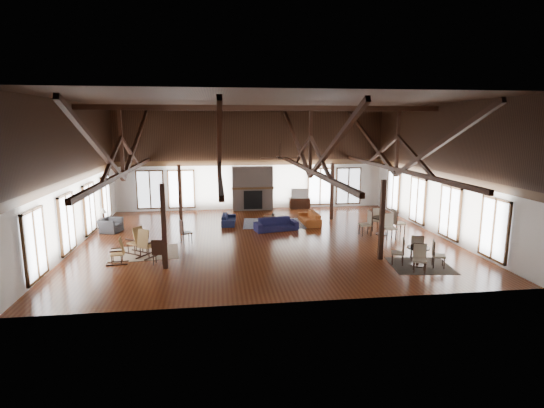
{
  "coord_description": "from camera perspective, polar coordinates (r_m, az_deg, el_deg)",
  "views": [
    {
      "loc": [
        -2.12,
        -18.35,
        5.06
      ],
      "look_at": [
        0.43,
        1.0,
        1.39
      ],
      "focal_mm": 28.0,
      "sensor_mm": 36.0,
      "label": 1
    }
  ],
  "objects": [
    {
      "name": "rug_tan",
      "position": [
        17.8,
        -16.76,
        -6.31
      ],
      "size": [
        2.84,
        2.34,
        0.01
      ],
      "primitive_type": "cube",
      "rotation": [
        0.0,
        0.0,
        0.1
      ],
      "color": "tan",
      "rests_on": "floor"
    },
    {
      "name": "wall_left",
      "position": [
        19.38,
        -25.17,
        3.54
      ],
      "size": [
        0.02,
        14.0,
        6.0
      ],
      "primitive_type": "cube",
      "color": "silver",
      "rests_on": "floor"
    },
    {
      "name": "side_chair_a",
      "position": [
        18.57,
        -11.78,
        -3.45
      ],
      "size": [
        0.59,
        0.59,
        1.05
      ],
      "rotation": [
        0.0,
        0.0,
        -1.15
      ],
      "color": "black",
      "rests_on": "floor"
    },
    {
      "name": "coffee_table",
      "position": [
        21.81,
        0.43,
        -1.79
      ],
      "size": [
        1.14,
        0.63,
        0.42
      ],
      "rotation": [
        0.0,
        0.0,
        0.08
      ],
      "color": "brown",
      "rests_on": "floor"
    },
    {
      "name": "ceiling",
      "position": [
        18.49,
        -0.94,
        13.56
      ],
      "size": [
        16.0,
        14.0,
        0.02
      ],
      "primitive_type": "cube",
      "color": "black",
      "rests_on": "wall_back"
    },
    {
      "name": "wall_right",
      "position": [
        21.06,
        21.33,
        4.31
      ],
      "size": [
        0.02,
        14.0,
        6.0
      ],
      "primitive_type": "cube",
      "color": "silver",
      "rests_on": "floor"
    },
    {
      "name": "armchair",
      "position": [
        21.64,
        -20.9,
        -2.7
      ],
      "size": [
        1.21,
        1.12,
        0.65
      ],
      "primitive_type": "imported",
      "rotation": [
        0.0,
        0.0,
        1.28
      ],
      "color": "#313033",
      "rests_on": "floor"
    },
    {
      "name": "cup_near",
      "position": [
        16.2,
        18.91,
        -5.36
      ],
      "size": [
        0.14,
        0.14,
        0.09
      ],
      "primitive_type": "imported",
      "rotation": [
        0.0,
        0.0,
        0.13
      ],
      "color": "#B2B2B2",
      "rests_on": "cafe_table_near"
    },
    {
      "name": "cafe_table_far",
      "position": [
        20.38,
        14.6,
        -2.43
      ],
      "size": [
        2.18,
        2.18,
        1.14
      ],
      "rotation": [
        0.0,
        0.0,
        0.03
      ],
      "color": "black",
      "rests_on": "floor"
    },
    {
      "name": "rocking_chair_a",
      "position": [
        17.65,
        -17.71,
        -4.76
      ],
      "size": [
        0.96,
        0.89,
        1.11
      ],
      "rotation": [
        0.0,
        0.0,
        0.92
      ],
      "color": "olive",
      "rests_on": "floor"
    },
    {
      "name": "wall_front",
      "position": [
        11.73,
        3.04,
        0.52
      ],
      "size": [
        16.0,
        0.02,
        6.0
      ],
      "primitive_type": "cube",
      "color": "silver",
      "rests_on": "floor"
    },
    {
      "name": "side_table_lamp",
      "position": [
        22.17,
        -21.65,
        -2.21
      ],
      "size": [
        0.43,
        0.43,
        1.1
      ],
      "color": "black",
      "rests_on": "floor"
    },
    {
      "name": "cup_far",
      "position": [
        20.19,
        14.48,
        -1.66
      ],
      "size": [
        0.14,
        0.14,
        0.1
      ],
      "primitive_type": "imported",
      "rotation": [
        0.0,
        0.0,
        0.06
      ],
      "color": "#B2B2B2",
      "rests_on": "cafe_table_far"
    },
    {
      "name": "side_chair_b",
      "position": [
        16.03,
        -15.07,
        -6.02
      ],
      "size": [
        0.46,
        0.46,
        0.97
      ],
      "rotation": [
        0.0,
        0.0,
        -0.13
      ],
      "color": "black",
      "rests_on": "floor"
    },
    {
      "name": "sofa_navy_left",
      "position": [
        21.97,
        -5.84,
        -2.05
      ],
      "size": [
        1.77,
        0.82,
        0.5
      ],
      "primitive_type": "imported",
      "rotation": [
        0.0,
        0.0,
        1.48
      ],
      "color": "#141938",
      "rests_on": "floor"
    },
    {
      "name": "vase",
      "position": [
        21.86,
        0.16,
        -1.38
      ],
      "size": [
        0.17,
        0.17,
        0.17
      ],
      "primitive_type": "imported",
      "rotation": [
        0.0,
        0.0,
        0.05
      ],
      "color": "#B2B2B2",
      "rests_on": "coffee_table"
    },
    {
      "name": "wall_back",
      "position": [
        25.52,
        -2.73,
        6.01
      ],
      "size": [
        16.0,
        0.02,
        6.0
      ],
      "primitive_type": "cube",
      "color": "silver",
      "rests_on": "floor"
    },
    {
      "name": "floor",
      "position": [
        19.15,
        -0.88,
        -4.67
      ],
      "size": [
        16.0,
        16.0,
        0.0
      ],
      "primitive_type": "plane",
      "color": "#582912",
      "rests_on": "ground"
    },
    {
      "name": "sofa_orange",
      "position": [
        22.03,
        5.06,
        -1.88
      ],
      "size": [
        2.05,
        0.85,
        0.59
      ],
      "primitive_type": "imported",
      "rotation": [
        0.0,
        0.0,
        -1.54
      ],
      "color": "#A14E1F",
      "rests_on": "floor"
    },
    {
      "name": "sofa_navy_front",
      "position": [
        20.55,
        0.56,
        -2.74
      ],
      "size": [
        2.19,
        1.21,
        0.6
      ],
      "primitive_type": "imported",
      "rotation": [
        0.0,
        0.0,
        0.2
      ],
      "color": "#151439",
      "rests_on": "floor"
    },
    {
      "name": "rug_dark",
      "position": [
        16.5,
        19.32,
        -7.81
      ],
      "size": [
        2.35,
        2.18,
        0.01
      ],
      "primitive_type": "cube",
      "rotation": [
        0.0,
        0.0,
        -0.13
      ],
      "color": "black",
      "rests_on": "floor"
    },
    {
      "name": "rocking_chair_b",
      "position": [
        17.04,
        -16.64,
        -5.2
      ],
      "size": [
        0.87,
        1.0,
        1.14
      ],
      "rotation": [
        0.0,
        0.0,
        -0.56
      ],
      "color": "olive",
      "rests_on": "floor"
    },
    {
      "name": "fireplace",
      "position": [
        25.39,
        -2.63,
        2.1
      ],
      "size": [
        2.5,
        0.69,
        2.6
      ],
      "color": "#77655B",
      "rests_on": "floor"
    },
    {
      "name": "cafe_table_near",
      "position": [
        16.3,
        19.05,
        -6.24
      ],
      "size": [
        1.9,
        1.9,
        0.98
      ],
      "rotation": [
        0.0,
        0.0,
        -0.38
      ],
      "color": "black",
      "rests_on": "floor"
    },
    {
      "name": "rocking_chair_c",
      "position": [
        16.64,
        -19.85,
        -6.04
      ],
      "size": [
        0.8,
        0.49,
        0.98
      ],
      "rotation": [
        0.0,
        0.0,
        1.68
      ],
      "color": "olive",
      "rests_on": "floor"
    },
    {
      "name": "television",
      "position": [
        25.92,
        3.73,
        1.45
      ],
      "size": [
        1.05,
        0.24,
        0.6
      ],
      "primitive_type": "imported",
      "rotation": [
        0.0,
        0.0,
        -0.1
      ],
      "color": "#B2B2B2",
      "rests_on": "tv_console"
    },
    {
      "name": "rug_navy",
      "position": [
        22.04,
        0.28,
        -2.61
      ],
      "size": [
        3.38,
        2.67,
        0.01
      ],
      "primitive_type": "cube",
      "rotation": [
        0.0,
        0.0,
        -0.1
      ],
      "color": "#1A244A",
      "rests_on": "floor"
    },
    {
      "name": "post_grid",
      "position": [
        18.8,
        -0.89,
        -0.19
      ],
      "size": [
        8.16,
        7.16,
        3.05
      ],
      "color": "black",
      "rests_on": "floor"
    },
    {
      "name": "tv_console",
      "position": [
        26.03,
        3.72,
        0.12
      ],
      "size": [
        1.25,
        0.47,
        0.63
      ],
      "primitive_type": "cube",
      "color": "black",
      "rests_on": "floor"
    },
    {
      "name": "roof_truss",
      "position": [
        18.5,
        -0.92,
        7.45
      ],
      "size": [
        15.6,
        14.07,
        3.14
      ],
      "color": "black",
      "rests_on": "wall_back"
    },
    {
      "name": "ceiling_fan",
      "position": [
        17.59,
        1.09,
        6.32
      ],
      "size": [
        1.6,
        1.6,
        0.75
      ],
      "color": "black",
      "rests_on": "roof_truss"
    }
  ]
}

